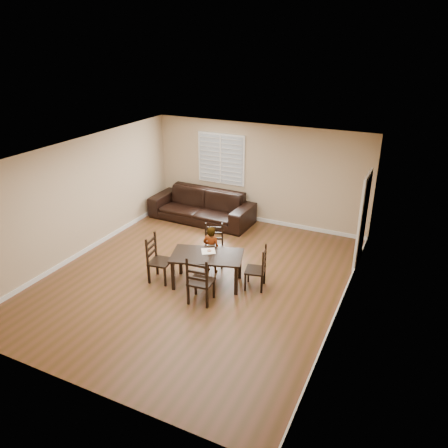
{
  "coord_description": "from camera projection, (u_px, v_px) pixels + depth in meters",
  "views": [
    {
      "loc": [
        4.02,
        -7.05,
        4.8
      ],
      "look_at": [
        0.26,
        0.8,
        1.0
      ],
      "focal_mm": 35.0,
      "sensor_mm": 36.0,
      "label": 1
    }
  ],
  "objects": [
    {
      "name": "ground",
      "position": [
        197.0,
        278.0,
        9.34
      ],
      "size": [
        7.0,
        7.0,
        0.0
      ],
      "primitive_type": "plane",
      "color": "brown",
      "rests_on": "ground"
    },
    {
      "name": "sofa",
      "position": [
        201.0,
        206.0,
        12.08
      ],
      "size": [
        2.91,
        1.21,
        0.84
      ],
      "primitive_type": "imported",
      "rotation": [
        0.0,
        0.0,
        -0.03
      ],
      "color": "black",
      "rests_on": "ground"
    },
    {
      "name": "room",
      "position": [
        201.0,
        196.0,
        8.75
      ],
      "size": [
        6.04,
        7.04,
        2.72
      ],
      "color": "tan",
      "rests_on": "ground"
    },
    {
      "name": "chair_near",
      "position": [
        214.0,
        245.0,
        9.81
      ],
      "size": [
        0.55,
        0.54,
        0.95
      ],
      "rotation": [
        0.0,
        0.0,
        0.41
      ],
      "color": "black",
      "rests_on": "ground"
    },
    {
      "name": "donut",
      "position": [
        209.0,
        250.0,
        9.01
      ],
      "size": [
        0.09,
        0.09,
        0.03
      ],
      "color": "#BA7A42",
      "rests_on": "napkin"
    },
    {
      "name": "napkin",
      "position": [
        208.0,
        251.0,
        9.02
      ],
      "size": [
        0.39,
        0.39,
        0.0
      ],
      "primitive_type": "cube",
      "rotation": [
        0.0,
        0.0,
        0.57
      ],
      "color": "white",
      "rests_on": "dining_table"
    },
    {
      "name": "child",
      "position": [
        211.0,
        249.0,
        9.4
      ],
      "size": [
        0.4,
        0.27,
        1.07
      ],
      "primitive_type": "imported",
      "rotation": [
        0.0,
        0.0,
        3.19
      ],
      "color": "gray",
      "rests_on": "ground"
    },
    {
      "name": "chair_left",
      "position": [
        155.0,
        260.0,
        9.12
      ],
      "size": [
        0.48,
        0.51,
        1.01
      ],
      "rotation": [
        0.0,
        0.0,
        1.71
      ],
      "color": "black",
      "rests_on": "ground"
    },
    {
      "name": "chair_far",
      "position": [
        199.0,
        284.0,
        8.26
      ],
      "size": [
        0.49,
        0.47,
        1.0
      ],
      "rotation": [
        0.0,
        0.0,
        3.25
      ],
      "color": "black",
      "rests_on": "ground"
    },
    {
      "name": "chair_right",
      "position": [
        261.0,
        270.0,
        8.82
      ],
      "size": [
        0.47,
        0.49,
        0.92
      ],
      "rotation": [
        0.0,
        0.0,
        -1.36
      ],
      "color": "black",
      "rests_on": "ground"
    },
    {
      "name": "dining_table",
      "position": [
        207.0,
        259.0,
        8.91
      ],
      "size": [
        1.62,
        1.2,
        0.67
      ],
      "rotation": [
        0.0,
        0.0,
        0.3
      ],
      "color": "black",
      "rests_on": "ground"
    }
  ]
}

